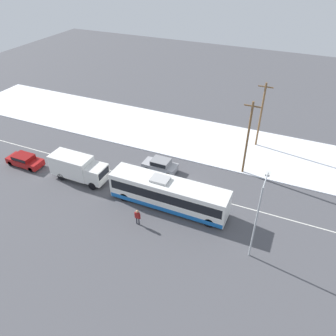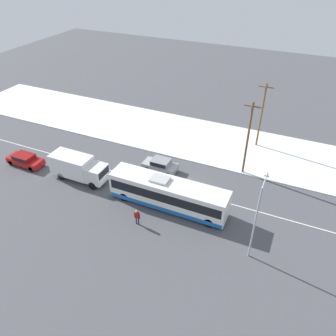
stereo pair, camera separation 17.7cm
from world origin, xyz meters
name	(u,v)px [view 1 (the left image)]	position (x,y,z in m)	size (l,w,h in m)	color
ground_plane	(183,191)	(0.00, 0.00, 0.00)	(120.00, 120.00, 0.00)	#4C4C51
snow_lot	(214,142)	(0.00, 11.18, 0.06)	(80.00, 11.12, 0.12)	white
lane_marking_center	(183,190)	(0.00, 0.00, 0.00)	(60.00, 0.12, 0.00)	silver
city_bus	(169,194)	(-0.43, -2.90, 1.57)	(12.14, 2.57, 3.22)	white
box_truck	(78,167)	(-11.55, -2.75, 1.57)	(6.56, 2.30, 2.82)	silver
sedan_car	(160,165)	(-3.83, 2.42, 0.82)	(4.02, 1.80, 1.52)	#9E9EA3
parked_car_near_truck	(25,160)	(-19.11, -3.17, 0.77)	(4.45, 1.80, 1.40)	maroon
pedestrian_at_stop	(137,216)	(-2.04, -6.47, 1.06)	(0.62, 0.28, 1.74)	#23232D
streetlamp	(258,211)	(8.48, -5.44, 4.70)	(0.36, 2.54, 7.46)	#9EA3A8
utility_pole_roadside	(248,138)	(5.07, 5.98, 4.61)	(1.80, 0.24, 8.84)	brown
utility_pole_snowlot	(261,114)	(5.23, 12.76, 4.46)	(1.80, 0.24, 8.54)	brown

